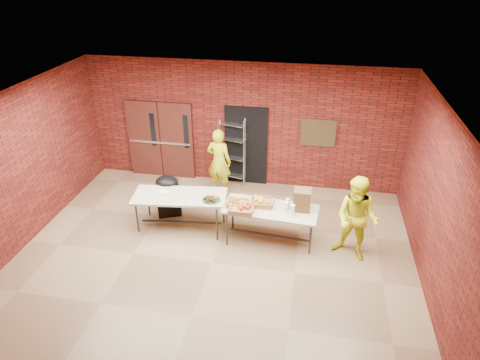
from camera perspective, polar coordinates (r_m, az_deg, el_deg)
name	(u,v)px	position (r m, az deg, el deg)	size (l,w,h in m)	color
room	(209,193)	(7.80, -4.17, -1.80)	(8.08, 7.08, 3.28)	brown
double_doors	(161,140)	(11.60, -10.51, 5.28)	(1.78, 0.12, 2.10)	#441E13
dark_doorway	(246,146)	(11.05, 0.80, 4.56)	(1.10, 0.06, 2.10)	black
bronze_plaque	(318,133)	(10.72, 10.39, 6.21)	(0.85, 0.04, 0.70)	#3E3118
wire_rack	(232,152)	(11.04, -1.09, 3.75)	(0.67, 0.22, 1.83)	silver
table_left	(180,198)	(9.38, -8.02, -2.40)	(2.10, 1.07, 0.83)	#B7A68B
table_right	(270,211)	(8.90, 4.08, -4.17)	(2.00, 0.97, 0.80)	#B7A68B
basket_bananas	(237,203)	(8.92, -0.37, -3.10)	(0.41, 0.32, 0.13)	#A37E41
basket_oranges	(262,202)	(8.94, 2.92, -2.98)	(0.48, 0.37, 0.15)	#A37E41
basket_apples	(241,209)	(8.70, 0.18, -3.91)	(0.49, 0.38, 0.15)	#A37E41
muffin_tray	(211,198)	(9.07, -3.84, -2.47)	(0.38, 0.38, 0.10)	#164A13
napkin_box	(163,193)	(9.42, -10.20, -1.71)	(0.20, 0.13, 0.07)	white
coffee_dispenser	(302,200)	(8.79, 8.28, -2.63)	(0.35, 0.31, 0.46)	brown
cup_stack_front	(286,207)	(8.72, 6.17, -3.62)	(0.08, 0.08, 0.23)	white
cup_stack_mid	(293,210)	(8.62, 7.03, -4.03)	(0.08, 0.08, 0.25)	white
cup_stack_back	(288,204)	(8.83, 6.36, -3.18)	(0.08, 0.08, 0.24)	white
covered_grill	(168,195)	(10.08, -9.56, -1.97)	(0.67, 0.62, 0.97)	black
volunteer_woman	(219,161)	(10.68, -2.83, 2.50)	(0.62, 0.41, 1.71)	yellow
volunteer_man	(357,219)	(8.66, 15.29, -5.05)	(0.86, 0.67, 1.77)	yellow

